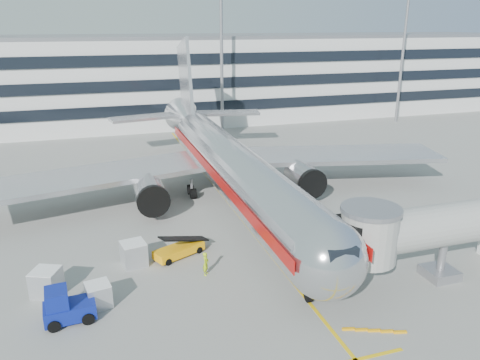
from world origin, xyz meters
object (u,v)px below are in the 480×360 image
object	(u,v)px
baggage_tug	(66,307)
ramp_worker	(206,264)
belt_loader	(179,249)
cargo_container_left	(98,295)
cargo_container_right	(46,282)
cargo_container_front	(134,254)
main_jet	(226,162)

from	to	relation	value
baggage_tug	ramp_worker	size ratio (longest dim) A/B	1.78
belt_loader	ramp_worker	bearing A→B (deg)	-68.31
baggage_tug	cargo_container_left	world-z (taller)	baggage_tug
cargo_container_left	cargo_container_right	bearing A→B (deg)	142.94
cargo_container_front	ramp_worker	xyz separation A→B (m)	(4.90, -3.10, -0.04)
cargo_container_front	ramp_worker	size ratio (longest dim) A/B	1.14
baggage_tug	cargo_container_right	distance (m)	3.89
baggage_tug	ramp_worker	world-z (taller)	baggage_tug
baggage_tug	cargo_container_left	bearing A→B (deg)	29.88
belt_loader	baggage_tug	size ratio (longest dim) A/B	1.36
main_jet	cargo_container_left	distance (m)	21.08
baggage_tug	cargo_container_left	size ratio (longest dim) A/B	1.81
cargo_container_left	cargo_container_front	bearing A→B (deg)	60.84
belt_loader	cargo_container_front	distance (m)	3.56
cargo_container_front	cargo_container_right	bearing A→B (deg)	-158.47
belt_loader	cargo_container_right	distance (m)	9.99
main_jet	cargo_container_right	world-z (taller)	main_jet
cargo_container_right	ramp_worker	world-z (taller)	cargo_container_right
main_jet	cargo_container_right	size ratio (longest dim) A/B	22.37
main_jet	ramp_worker	bearing A→B (deg)	-111.78
ramp_worker	baggage_tug	bearing A→B (deg)	136.67
baggage_tug	cargo_container_right	size ratio (longest dim) A/B	1.40
belt_loader	cargo_container_left	bearing A→B (deg)	-139.99
cargo_container_right	cargo_container_front	size ratio (longest dim) A/B	1.12
baggage_tug	cargo_container_front	world-z (taller)	baggage_tug
main_jet	baggage_tug	xyz separation A→B (m)	(-15.26, -17.12, -3.24)
cargo_container_left	cargo_container_right	size ratio (longest dim) A/B	0.78
main_jet	ramp_worker	distance (m)	15.63
cargo_container_left	cargo_container_front	distance (m)	5.62
cargo_container_left	cargo_container_right	xyz separation A→B (m)	(-3.33, 2.52, 0.12)
belt_loader	ramp_worker	xyz separation A→B (m)	(1.37, -3.45, 0.31)
cargo_container_left	ramp_worker	world-z (taller)	ramp_worker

